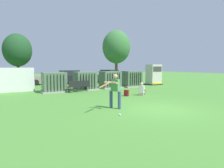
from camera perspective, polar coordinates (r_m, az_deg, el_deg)
ground_plane at (r=9.82m, az=14.15°, el=-7.31°), size 96.00×96.00×0.00m
fence_panel at (r=17.42m, az=-30.15°, el=0.96°), size 4.80×0.12×2.00m
transformer_west at (r=16.24m, az=-16.97°, el=0.44°), size 2.10×1.70×1.62m
transformer_mid_west at (r=17.07m, az=-8.10°, el=0.85°), size 2.10×1.70×1.62m
transformer_mid_east at (r=18.43m, az=-0.54°, el=1.25°), size 2.10×1.70×1.62m
transformer_east at (r=19.69m, az=5.92°, el=1.49°), size 2.10×1.70×1.62m
generator_enclosure at (r=22.11m, az=12.39°, el=2.72°), size 1.60×1.40×2.30m
park_bench at (r=15.80m, az=-10.04°, el=-0.46°), size 1.83×0.57×0.92m
batter at (r=9.46m, az=0.81°, el=-1.63°), size 1.49×1.07×1.74m
sports_ball at (r=8.29m, az=2.37°, el=-9.20°), size 0.09×0.09×0.09m
seated_spectator at (r=13.97m, az=8.99°, el=-1.87°), size 0.78×0.69×0.96m
backpack at (r=13.55m, az=4.33°, el=-2.74°), size 0.36×0.38×0.44m
tree_left at (r=22.48m, az=-26.53°, el=9.05°), size 2.88×2.88×5.50m
tree_center_left at (r=23.35m, az=1.31°, el=11.02°), size 3.36×3.36×6.42m
parked_car_leftmost at (r=23.10m, az=-25.44°, el=1.48°), size 4.30×2.13×1.62m
parked_car_left_of_center at (r=23.60m, az=-12.87°, el=1.95°), size 4.20×1.92×1.62m
parked_car_right_of_center at (r=26.47m, az=-0.99°, el=2.45°), size 4.24×2.00×1.62m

